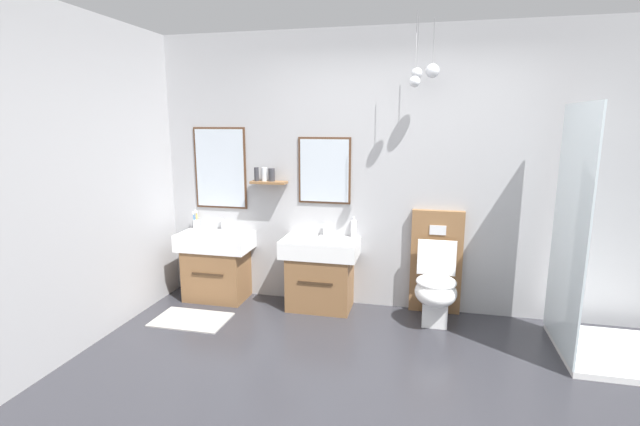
{
  "coord_description": "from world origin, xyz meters",
  "views": [
    {
      "loc": [
        0.23,
        -2.68,
        1.8
      ],
      "look_at": [
        -0.69,
        1.3,
        0.99
      ],
      "focal_mm": 25.45,
      "sensor_mm": 36.0,
      "label": 1
    }
  ],
  "objects_px": {
    "toilet": "(436,280)",
    "toothbrush_cup": "(196,223)",
    "vanity_sink_left": "(217,264)",
    "soap_dispenser": "(354,228)",
    "shower_tray": "(606,308)",
    "vanity_sink_right": "(320,271)"
  },
  "relations": [
    {
      "from": "toilet",
      "to": "toothbrush_cup",
      "type": "height_order",
      "value": "toilet"
    },
    {
      "from": "toilet",
      "to": "shower_tray",
      "type": "relative_size",
      "value": 0.51
    },
    {
      "from": "vanity_sink_left",
      "to": "vanity_sink_right",
      "type": "bearing_deg",
      "value": 0.0
    },
    {
      "from": "toothbrush_cup",
      "to": "soap_dispenser",
      "type": "xyz_separation_m",
      "value": [
        1.69,
        0.01,
        0.03
      ]
    },
    {
      "from": "toilet",
      "to": "shower_tray",
      "type": "bearing_deg",
      "value": -17.49
    },
    {
      "from": "vanity_sink_left",
      "to": "shower_tray",
      "type": "bearing_deg",
      "value": -6.88
    },
    {
      "from": "vanity_sink_left",
      "to": "vanity_sink_right",
      "type": "distance_m",
      "value": 1.1
    },
    {
      "from": "shower_tray",
      "to": "toilet",
      "type": "bearing_deg",
      "value": 162.51
    },
    {
      "from": "vanity_sink_left",
      "to": "toothbrush_cup",
      "type": "bearing_deg",
      "value": 153.67
    },
    {
      "from": "toilet",
      "to": "vanity_sink_left",
      "type": "bearing_deg",
      "value": 179.54
    },
    {
      "from": "vanity_sink_left",
      "to": "shower_tray",
      "type": "distance_m",
      "value": 3.5
    },
    {
      "from": "vanity_sink_right",
      "to": "toilet",
      "type": "relative_size",
      "value": 0.74
    },
    {
      "from": "soap_dispenser",
      "to": "toothbrush_cup",
      "type": "bearing_deg",
      "value": -179.66
    },
    {
      "from": "vanity_sink_left",
      "to": "vanity_sink_right",
      "type": "height_order",
      "value": "same"
    },
    {
      "from": "vanity_sink_right",
      "to": "toilet",
      "type": "height_order",
      "value": "toilet"
    },
    {
      "from": "vanity_sink_right",
      "to": "soap_dispenser",
      "type": "xyz_separation_m",
      "value": [
        0.3,
        0.15,
        0.42
      ]
    },
    {
      "from": "vanity_sink_left",
      "to": "soap_dispenser",
      "type": "bearing_deg",
      "value": 6.26
    },
    {
      "from": "soap_dispenser",
      "to": "shower_tray",
      "type": "distance_m",
      "value": 2.19
    },
    {
      "from": "vanity_sink_left",
      "to": "toothbrush_cup",
      "type": "xyz_separation_m",
      "value": [
        -0.29,
        0.14,
        0.38
      ]
    },
    {
      "from": "toothbrush_cup",
      "to": "soap_dispenser",
      "type": "distance_m",
      "value": 1.69
    },
    {
      "from": "soap_dispenser",
      "to": "shower_tray",
      "type": "relative_size",
      "value": 0.1
    },
    {
      "from": "soap_dispenser",
      "to": "shower_tray",
      "type": "height_order",
      "value": "shower_tray"
    }
  ]
}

